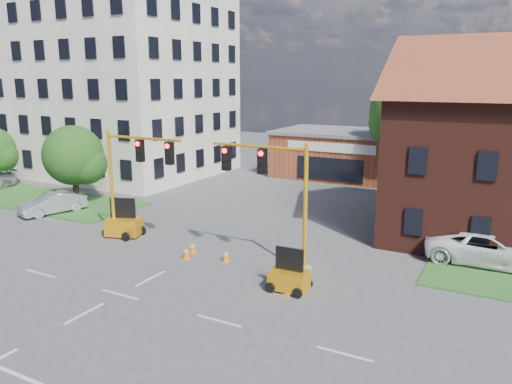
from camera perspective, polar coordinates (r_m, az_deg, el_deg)
ground at (r=22.59m, az=-15.27°, el=-11.25°), size 120.00×120.00×0.00m
grass_verge_nw at (r=43.41m, az=-25.59°, el=-0.37°), size 22.00×6.00×0.08m
lane_markings at (r=20.75m, az=-21.09°, el=-13.92°), size 60.00×36.00×0.01m
office_block at (r=50.35m, az=-15.59°, el=13.88°), size 18.40×15.40×20.60m
brick_shop at (r=47.53m, az=10.10°, el=4.37°), size 12.40×8.40×4.30m
tree_large at (r=42.63m, az=17.91°, el=8.19°), size 7.22×6.87×9.71m
tree_nw_front at (r=38.38m, az=-19.83°, el=3.72°), size 4.55×4.34×5.77m
signal_mast_west at (r=28.51m, az=-13.90°, el=2.13°), size 5.30×0.60×6.20m
signal_mast_east at (r=23.66m, az=2.02°, el=0.34°), size 5.30×0.60×6.20m
trailer_west at (r=30.19m, az=-14.87°, el=-3.65°), size 2.25×1.87×2.20m
trailer_east at (r=22.05m, az=3.82°, el=-9.76°), size 1.66×1.13×1.87m
cone_a at (r=26.65m, az=-7.27°, el=-6.32°), size 0.40×0.40×0.70m
cone_b at (r=25.90m, az=-7.97°, el=-6.91°), size 0.40×0.40×0.70m
cone_c at (r=21.76m, az=3.76°, el=-10.78°), size 0.40×0.40×0.70m
cone_d at (r=25.33m, az=-3.47°, el=-7.27°), size 0.40×0.40×0.70m
pickup_white at (r=27.40m, az=25.05°, el=-5.85°), size 6.01×2.86×1.65m
sedan_silver_front at (r=36.72m, az=-22.21°, el=-1.20°), size 2.79×4.64×1.44m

